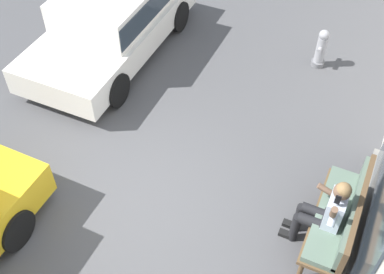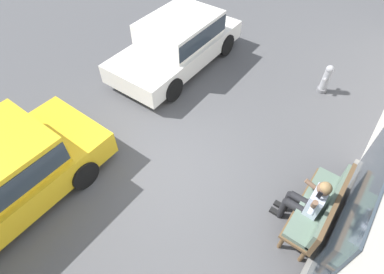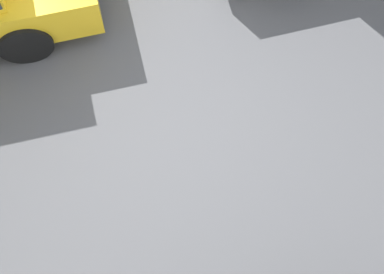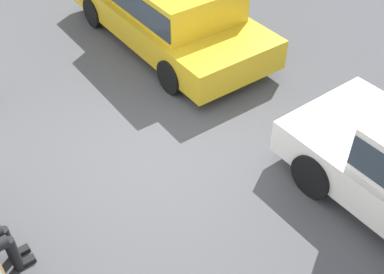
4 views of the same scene
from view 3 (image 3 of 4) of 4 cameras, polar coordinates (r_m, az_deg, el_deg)
The scene contains 1 object.
ground_plane at distance 6.48m, azimuth -2.97°, elevation 1.68°, with size 60.00×60.00×0.00m, color #4C4C4F.
Camera 3 is at (0.29, 2.60, 5.92)m, focal length 55.00 mm.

